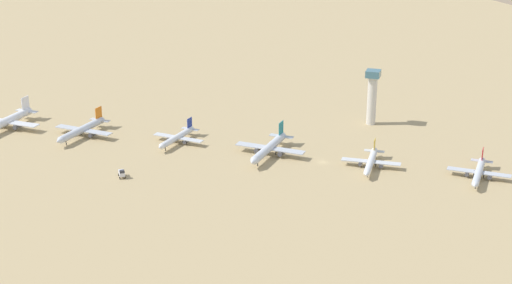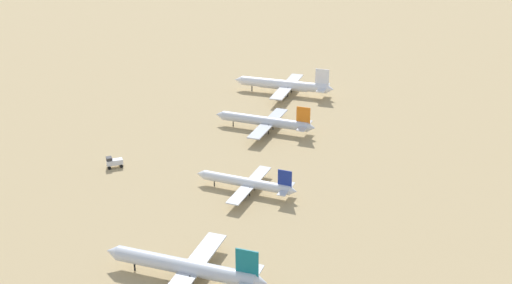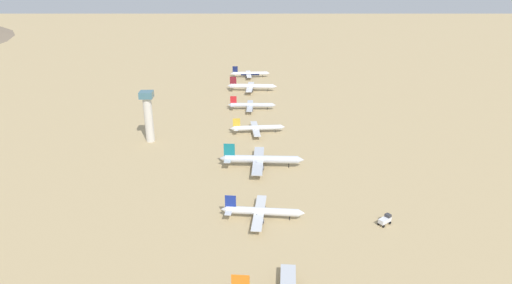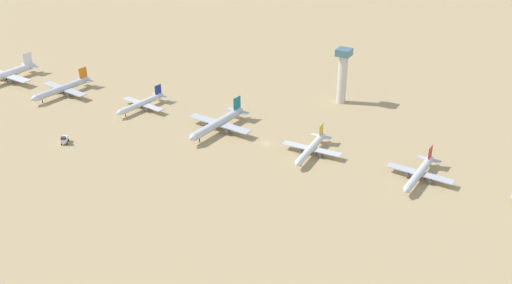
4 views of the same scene
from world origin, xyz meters
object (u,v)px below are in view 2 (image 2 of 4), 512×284
object	(u,v)px
parked_jet_1	(266,121)
parked_jet_3	(186,267)
parked_jet_2	(247,183)
parked_jet_0	(285,85)
service_truck	(114,162)

from	to	relation	value
parked_jet_1	parked_jet_3	world-z (taller)	parked_jet_3
parked_jet_2	parked_jet_0	bearing A→B (deg)	-85.15
parked_jet_1	service_truck	size ratio (longest dim) A/B	6.99
parked_jet_2	service_truck	size ratio (longest dim) A/B	5.83
parked_jet_2	service_truck	distance (m)	47.43
parked_jet_0	parked_jet_3	xyz separation A→B (m)	(-5.70, 140.11, -0.23)
parked_jet_2	parked_jet_3	size ratio (longest dim) A/B	0.79
parked_jet_3	service_truck	world-z (taller)	parked_jet_3
parked_jet_0	parked_jet_1	distance (m)	43.16
parked_jet_0	parked_jet_1	bearing A→B (deg)	92.60
parked_jet_2	parked_jet_1	bearing A→B (deg)	-83.20
parked_jet_2	parked_jet_3	bearing A→B (deg)	87.44
parked_jet_1	parked_jet_2	xyz separation A→B (m)	(-5.87, 49.23, -0.64)
parked_jet_0	parked_jet_1	world-z (taller)	parked_jet_0
parked_jet_2	parked_jet_3	distance (m)	47.82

